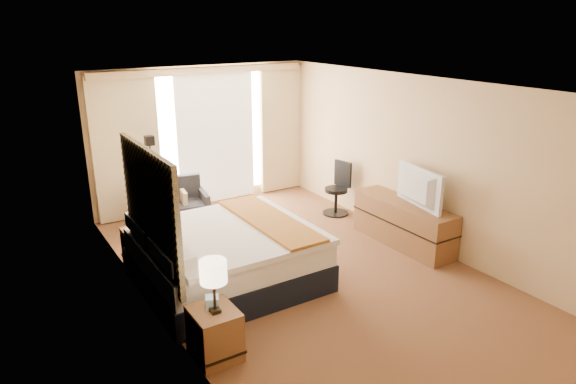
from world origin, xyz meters
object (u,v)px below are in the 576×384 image
nightstand_left (215,333)px  bed (226,256)px  lamp_right (138,200)px  nightstand_right (142,248)px  television (414,188)px  desk_chair (338,191)px  lamp_left (213,273)px  floor_lamp (151,162)px  loveseat (171,209)px  media_dresser (403,223)px

nightstand_left → bed: 1.61m
bed → lamp_right: size_ratio=3.62×
nightstand_left → nightstand_right: size_ratio=1.00×
bed → television: bearing=-10.7°
desk_chair → lamp_left: 4.61m
nightstand_right → lamp_left: size_ratio=0.95×
desk_chair → television: bearing=-101.3°
floor_lamp → desk_chair: 3.32m
loveseat → floor_lamp: bearing=143.3°
loveseat → desk_chair: size_ratio=1.38×
floor_lamp → television: size_ratio=1.47×
nightstand_right → bed: 1.38m
nightstand_right → lamp_left: 2.65m
loveseat → desk_chair: desk_chair is taller
loveseat → lamp_left: lamp_left is taller
media_dresser → bed: bed is taller
nightstand_right → lamp_left: bearing=-90.0°
bed → lamp_right: bearing=127.5°
lamp_left → television: size_ratio=0.56×
floor_lamp → nightstand_right: bearing=-114.7°
media_dresser → television: size_ratio=1.73×
media_dresser → lamp_right: 4.00m
lamp_right → television: (3.65, -1.58, -0.02)m
nightstand_left → desk_chair: size_ratio=0.57×
nightstand_left → television: size_ratio=0.53×
nightstand_left → lamp_left: bearing=-90.0°
nightstand_left → lamp_right: 2.55m
nightstand_right → television: (3.65, -1.65, 0.72)m
nightstand_left → loveseat: bearing=76.4°
media_dresser → television: (-0.05, -0.20, 0.65)m
media_dresser → lamp_left: size_ratio=3.11×
nightstand_right → lamp_right: lamp_right is taller
bed → television: size_ratio=2.12×
media_dresser → desk_chair: (-0.03, 1.64, 0.08)m
nightstand_right → lamp_left: lamp_left is taller
loveseat → desk_chair: (2.74, -1.16, 0.17)m
desk_chair → lamp_left: size_ratio=1.67×
media_dresser → bed: size_ratio=0.81×
lamp_right → lamp_left: bearing=-90.1°
bed → desk_chair: bed is taller
desk_chair → lamp_left: (-3.67, -2.73, 0.57)m
desk_chair → lamp_right: bearing=173.2°
nightstand_right → media_dresser: size_ratio=0.31×
desk_chair → television: (-0.02, -1.84, 0.57)m
loveseat → lamp_right: lamp_right is taller
nightstand_left → bed: size_ratio=0.25×
media_dresser → desk_chair: bearing=91.0°
nightstand_right → television: bearing=-24.3°
floor_lamp → loveseat: bearing=-46.4°
nightstand_left → loveseat: (0.93, 3.84, -0.02)m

